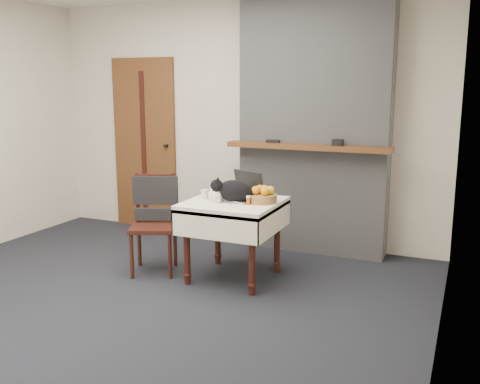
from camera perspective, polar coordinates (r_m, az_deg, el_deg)
The scene contains 12 objects.
ground at distance 4.45m, azimuth -10.85°, elevation -11.13°, with size 4.50×4.50×0.00m, color black.
room_shell at distance 4.51m, azimuth -8.30°, elevation 12.22°, with size 4.52×4.01×2.61m.
door at distance 6.46m, azimuth -10.12°, elevation 5.04°, with size 0.82×0.10×2.00m.
chimney at distance 5.43m, azimuth 7.92°, elevation 7.12°, with size 1.62×0.48×2.60m.
side_table at distance 4.65m, azimuth -0.71°, elevation -2.33°, with size 0.78×0.78×0.70m.
laptop at distance 4.68m, azimuth 0.28°, elevation -0.06°, with size 0.41×0.39×0.25m.
cat at distance 4.56m, azimuth -0.53°, elevation 0.07°, with size 0.46×0.27×0.22m.
cream_jar at distance 4.72m, azimuth -3.80°, elevation -0.25°, with size 0.07×0.07×0.08m, color white.
pill_bottle at distance 4.48m, azimuth 0.89°, elevation -0.86°, with size 0.04×0.04×0.08m.
fruit_basket at distance 4.56m, azimuth 2.41°, elevation -0.40°, with size 0.25×0.25×0.14m.
desk_clutter at distance 4.56m, azimuth 1.75°, elevation -1.10°, with size 0.14×0.02×0.01m, color black.
chair at distance 4.95m, azimuth -9.10°, elevation -1.82°, with size 0.52×0.52×0.89m.
Camera 1 is at (2.37, -3.37, 1.67)m, focal length 40.00 mm.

